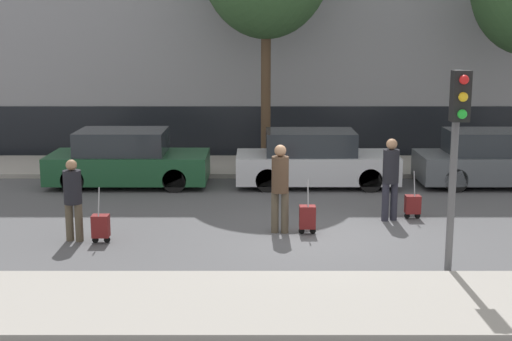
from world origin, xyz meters
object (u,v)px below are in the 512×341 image
(parked_car_1, at_px, (317,160))
(pedestrian_center, at_px, (283,183))
(trolley_center, at_px, (310,217))
(trolley_right, at_px, (415,205))
(parked_car_2, at_px, (498,160))
(trolley_left, at_px, (103,226))
(pedestrian_right, at_px, (393,174))
(pedestrian_left, at_px, (76,195))
(parked_car_0, at_px, (130,160))
(traffic_light, at_px, (460,131))

(parked_car_1, bearing_deg, pedestrian_center, -103.26)
(trolley_center, height_order, trolley_right, trolley_center)
(parked_car_1, xyz_separation_m, trolley_center, (-0.51, -4.54, -0.33))
(pedestrian_center, bearing_deg, parked_car_2, -133.55)
(trolley_left, bearing_deg, trolley_center, 8.87)
(parked_car_1, bearing_deg, trolley_center, -96.36)
(parked_car_1, relative_size, trolley_left, 3.82)
(trolley_center, height_order, pedestrian_right, pedestrian_right)
(pedestrian_left, relative_size, pedestrian_right, 0.90)
(pedestrian_left, distance_m, trolley_center, 4.57)
(pedestrian_center, bearing_deg, parked_car_0, -40.82)
(pedestrian_left, bearing_deg, trolley_left, 179.93)
(traffic_light, bearing_deg, parked_car_0, 133.03)
(trolley_left, bearing_deg, parked_car_0, 94.48)
(parked_car_0, bearing_deg, pedestrian_center, -49.53)
(parked_car_0, distance_m, trolley_right, 7.55)
(parked_car_0, relative_size, pedestrian_right, 2.33)
(pedestrian_right, bearing_deg, parked_car_2, -150.36)
(parked_car_1, xyz_separation_m, pedestrian_right, (1.32, -3.51, 0.34))
(trolley_right, bearing_deg, parked_car_0, 153.20)
(parked_car_2, height_order, pedestrian_right, pedestrian_right)
(trolley_left, relative_size, pedestrian_center, 0.61)
(parked_car_0, height_order, trolley_center, parked_car_0)
(pedestrian_left, xyz_separation_m, pedestrian_right, (6.33, 1.52, 0.11))
(parked_car_0, relative_size, trolley_left, 3.78)
(parked_car_2, distance_m, trolley_center, 6.90)
(pedestrian_right, bearing_deg, trolley_right, 179.93)
(parked_car_1, bearing_deg, parked_car_0, 179.47)
(parked_car_2, xyz_separation_m, trolley_left, (-9.17, -5.15, -0.34))
(trolley_center, height_order, traffic_light, traffic_light)
(trolley_left, height_order, pedestrian_right, pedestrian_right)
(trolley_center, distance_m, traffic_light, 3.88)
(pedestrian_center, height_order, trolley_center, pedestrian_center)
(trolley_right, relative_size, traffic_light, 0.31)
(parked_car_2, relative_size, trolley_center, 3.67)
(parked_car_0, bearing_deg, trolley_center, -46.29)
(parked_car_0, bearing_deg, traffic_light, -46.97)
(trolley_left, bearing_deg, pedestrian_center, 11.60)
(parked_car_1, distance_m, pedestrian_left, 7.10)
(trolley_center, xyz_separation_m, traffic_light, (2.19, -2.45, 2.07))
(parked_car_0, bearing_deg, parked_car_1, -0.53)
(pedestrian_center, distance_m, pedestrian_right, 2.55)
(parked_car_2, height_order, pedestrian_left, pedestrian_left)
(parked_car_2, distance_m, pedestrian_right, 4.88)
(pedestrian_left, bearing_deg, pedestrian_center, -157.93)
(trolley_center, distance_m, trolley_right, 2.63)
(parked_car_2, distance_m, traffic_light, 7.80)
(parked_car_0, distance_m, pedestrian_left, 5.08)
(pedestrian_center, bearing_deg, pedestrian_right, -149.50)
(parked_car_0, bearing_deg, trolley_left, -85.52)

